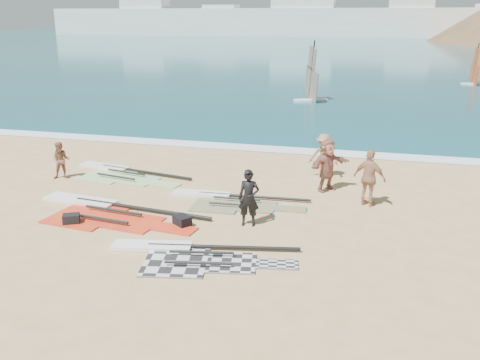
% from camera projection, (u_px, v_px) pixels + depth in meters
% --- Properties ---
extents(ground, '(300.00, 300.00, 0.00)m').
position_uv_depth(ground, '(219.00, 259.00, 14.41)').
color(ground, tan).
rests_on(ground, ground).
extents(sea, '(300.00, 240.00, 0.06)m').
position_uv_depth(sea, '(370.00, 40.00, 136.26)').
color(sea, '#0B3E51').
rests_on(sea, ground).
extents(surf_line, '(300.00, 1.20, 0.04)m').
position_uv_depth(surf_line, '(293.00, 151.00, 25.76)').
color(surf_line, white).
rests_on(surf_line, ground).
extents(far_town, '(160.00, 8.00, 12.00)m').
position_uv_depth(far_town, '(318.00, 21.00, 155.39)').
color(far_town, white).
rests_on(far_town, ground).
extents(rig_grey, '(5.37, 2.58, 0.20)m').
position_uv_depth(rig_grey, '(186.00, 254.00, 14.58)').
color(rig_grey, '#252528').
rests_on(rig_grey, ground).
extents(rig_green, '(5.43, 2.64, 0.20)m').
position_uv_depth(rig_green, '(119.00, 173.00, 22.06)').
color(rig_green, '#5EC32A').
rests_on(rig_green, ground).
extents(rig_orange, '(5.03, 2.01, 0.20)m').
position_uv_depth(rig_orange, '(225.00, 200.00, 18.85)').
color(rig_orange, orange).
rests_on(rig_orange, ground).
extents(rig_red, '(6.41, 2.88, 0.20)m').
position_uv_depth(rig_red, '(103.00, 210.00, 17.84)').
color(rig_red, red).
rests_on(rig_red, ground).
extents(gear_bag_near, '(0.62, 0.56, 0.32)m').
position_uv_depth(gear_bag_near, '(71.00, 219.00, 16.77)').
color(gear_bag_near, black).
rests_on(gear_bag_near, ground).
extents(gear_bag_far, '(0.68, 0.64, 0.33)m').
position_uv_depth(gear_bag_far, '(182.00, 221.00, 16.62)').
color(gear_bag_far, black).
rests_on(gear_bag_far, ground).
extents(person_wetsuit, '(0.70, 0.50, 1.79)m').
position_uv_depth(person_wetsuit, '(249.00, 198.00, 16.48)').
color(person_wetsuit, black).
rests_on(person_wetsuit, ground).
extents(beachgoer_left, '(0.89, 0.80, 1.50)m').
position_uv_depth(beachgoer_left, '(61.00, 160.00, 21.28)').
color(beachgoer_left, '#9A6149').
rests_on(beachgoer_left, ground).
extents(beachgoer_mid, '(1.19, 0.71, 1.80)m').
position_uv_depth(beachgoer_mid, '(324.00, 156.00, 21.33)').
color(beachgoer_mid, '#976E49').
rests_on(beachgoer_mid, ground).
extents(beachgoer_back, '(1.25, 0.90, 1.97)m').
position_uv_depth(beachgoer_back, '(369.00, 178.00, 18.16)').
color(beachgoer_back, tan).
rests_on(beachgoer_back, ground).
extents(beachgoer_right, '(1.63, 1.77, 1.97)m').
position_uv_depth(beachgoer_right, '(327.00, 165.00, 19.75)').
color(beachgoer_right, '#A66657').
rests_on(beachgoer_right, ground).
extents(windsurfer_left, '(2.56, 2.76, 4.56)m').
position_uv_depth(windsurfer_left, '(311.00, 84.00, 40.05)').
color(windsurfer_left, white).
rests_on(windsurfer_left, ground).
extents(windsurfer_centre, '(2.17, 2.56, 3.84)m').
position_uv_depth(windsurfer_centre, '(474.00, 72.00, 49.66)').
color(windsurfer_centre, white).
rests_on(windsurfer_centre, ground).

